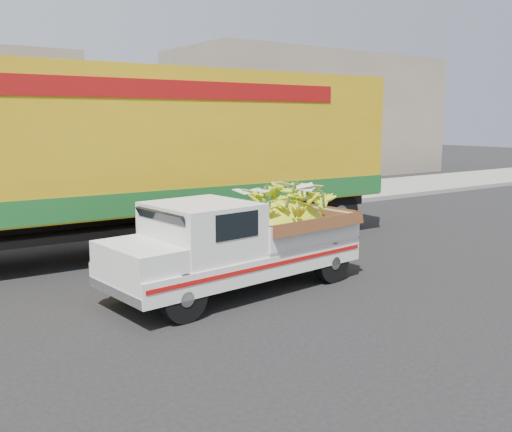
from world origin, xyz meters
TOP-DOWN VIEW (x-y plane):
  - ground at (0.00, 0.00)m, footprint 100.00×100.00m
  - curb at (0.00, 5.73)m, footprint 60.00×0.25m
  - sidewalk at (0.00, 7.83)m, footprint 60.00×4.00m
  - building_right at (14.00, 14.73)m, footprint 14.00×6.00m
  - pickup_truck at (-0.15, -0.31)m, footprint 4.48×2.00m
  - semi_trailer at (-0.57, 3.28)m, footprint 12.03×2.97m

SIDE VIEW (x-z plane):
  - ground at x=0.00m, z-range 0.00..0.00m
  - sidewalk at x=0.00m, z-range 0.00..0.14m
  - curb at x=0.00m, z-range 0.00..0.15m
  - pickup_truck at x=-0.15m, z-range 0.06..1.58m
  - semi_trailer at x=-0.57m, z-range 0.22..4.02m
  - building_right at x=14.00m, z-range 0.00..6.00m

